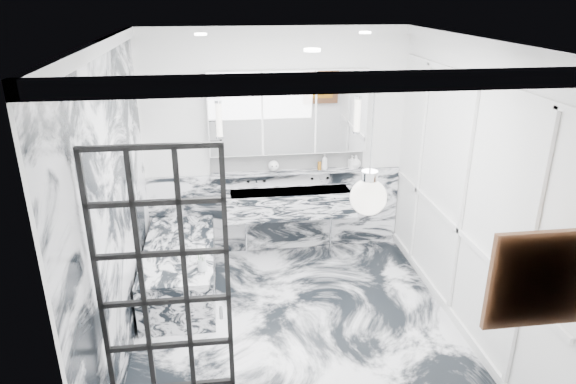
{
  "coord_description": "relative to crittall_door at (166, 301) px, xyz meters",
  "views": [
    {
      "loc": [
        -0.66,
        -4.22,
        3.17
      ],
      "look_at": [
        -0.02,
        0.5,
        1.29
      ],
      "focal_mm": 32.0,
      "sensor_mm": 36.0,
      "label": 1
    }
  ],
  "objects": [
    {
      "name": "floor",
      "position": [
        1.1,
        1.06,
        -1.13
      ],
      "size": [
        3.6,
        3.6,
        0.0
      ],
      "primitive_type": "plane",
      "color": "silver",
      "rests_on": "ground"
    },
    {
      "name": "ceiling",
      "position": [
        1.1,
        1.06,
        1.67
      ],
      "size": [
        3.6,
        3.6,
        0.0
      ],
      "primitive_type": "plane",
      "rotation": [
        3.14,
        0.0,
        0.0
      ],
      "color": "white",
      "rests_on": "wall_back"
    },
    {
      "name": "wall_back",
      "position": [
        1.1,
        2.86,
        0.27
      ],
      "size": [
        3.6,
        0.0,
        3.6
      ],
      "primitive_type": "plane",
      "rotation": [
        1.57,
        0.0,
        0.0
      ],
      "color": "white",
      "rests_on": "floor"
    },
    {
      "name": "wall_front",
      "position": [
        1.1,
        -0.74,
        0.27
      ],
      "size": [
        3.6,
        0.0,
        3.6
      ],
      "primitive_type": "plane",
      "rotation": [
        -1.57,
        0.0,
        0.0
      ],
      "color": "white",
      "rests_on": "floor"
    },
    {
      "name": "wall_left",
      "position": [
        -0.5,
        1.06,
        0.27
      ],
      "size": [
        0.0,
        3.6,
        3.6
      ],
      "primitive_type": "plane",
      "rotation": [
        1.57,
        0.0,
        1.57
      ],
      "color": "white",
      "rests_on": "floor"
    },
    {
      "name": "wall_right",
      "position": [
        2.7,
        1.06,
        0.27
      ],
      "size": [
        0.0,
        3.6,
        3.6
      ],
      "primitive_type": "plane",
      "rotation": [
        1.57,
        0.0,
        -1.57
      ],
      "color": "white",
      "rests_on": "floor"
    },
    {
      "name": "marble_clad_back",
      "position": [
        1.1,
        2.83,
        -0.6
      ],
      "size": [
        3.18,
        0.05,
        1.05
      ],
      "primitive_type": "cube",
      "color": "silver",
      "rests_on": "floor"
    },
    {
      "name": "marble_clad_left",
      "position": [
        -0.48,
        1.06,
        0.21
      ],
      "size": [
        0.02,
        3.56,
        2.68
      ],
      "primitive_type": "cube",
      "color": "silver",
      "rests_on": "floor"
    },
    {
      "name": "panel_molding",
      "position": [
        2.68,
        1.06,
        0.17
      ],
      "size": [
        0.03,
        3.4,
        2.3
      ],
      "primitive_type": "cube",
      "color": "white",
      "rests_on": "floor"
    },
    {
      "name": "soap_bottle_a",
      "position": [
        1.7,
        2.77,
        0.06
      ],
      "size": [
        0.1,
        0.1,
        0.2
      ],
      "primitive_type": "imported",
      "rotation": [
        0.0,
        0.0,
        -0.43
      ],
      "color": "#8C5919",
      "rests_on": "ledge"
    },
    {
      "name": "soap_bottle_b",
      "position": [
        2.05,
        2.77,
        0.04
      ],
      "size": [
        0.09,
        0.09,
        0.17
      ],
      "primitive_type": "imported",
      "rotation": [
        0.0,
        0.0,
        0.22
      ],
      "color": "#4C4C51",
      "rests_on": "ledge"
    },
    {
      "name": "soap_bottle_c",
      "position": [
        2.1,
        2.77,
        0.04
      ],
      "size": [
        0.14,
        0.14,
        0.17
      ],
      "primitive_type": "imported",
      "rotation": [
        0.0,
        0.0,
        -0.12
      ],
      "color": "silver",
      "rests_on": "ledge"
    },
    {
      "name": "face_pot",
      "position": [
        1.07,
        2.77,
        0.04
      ],
      "size": [
        0.13,
        0.13,
        0.13
      ],
      "primitive_type": "sphere",
      "color": "white",
      "rests_on": "ledge"
    },
    {
      "name": "amber_bottle",
      "position": [
        1.64,
        2.77,
        0.01
      ],
      "size": [
        0.04,
        0.04,
        0.1
      ],
      "primitive_type": "cylinder",
      "color": "#8C5919",
      "rests_on": "ledge"
    },
    {
      "name": "flower_vase",
      "position": [
        0.19,
        1.42,
        -0.52
      ],
      "size": [
        0.09,
        0.09,
        0.12
      ],
      "primitive_type": "cylinder",
      "color": "silver",
      "rests_on": "bathtub"
    },
    {
      "name": "crittall_door",
      "position": [
        0.0,
        0.0,
        0.0
      ],
      "size": [
        0.88,
        0.05,
        2.26
      ],
      "primitive_type": null,
      "rotation": [
        0.0,
        0.0,
        -0.01
      ],
      "color": "black",
      "rests_on": "floor"
    },
    {
      "name": "artwork",
      "position": [
        2.3,
        -0.7,
        0.41
      ],
      "size": [
        0.55,
        0.05,
        0.55
      ],
      "primitive_type": "cube",
      "color": "#B67A12",
      "rests_on": "wall_front"
    },
    {
      "name": "pendant_light",
      "position": [
        1.32,
        -0.33,
        0.85
      ],
      "size": [
        0.23,
        0.23,
        0.23
      ],
      "primitive_type": "sphere",
      "color": "white",
      "rests_on": "ceiling"
    },
    {
      "name": "trough_sink",
      "position": [
        1.25,
        2.61,
        -0.4
      ],
      "size": [
        1.6,
        0.45,
        0.3
      ],
      "primitive_type": "cube",
      "color": "silver",
      "rests_on": "wall_back"
    },
    {
      "name": "ledge",
      "position": [
        1.25,
        2.78,
        -0.06
      ],
      "size": [
        1.9,
        0.14,
        0.04
      ],
      "primitive_type": "cube",
      "color": "silver",
      "rests_on": "wall_back"
    },
    {
      "name": "subway_tile",
      "position": [
        1.25,
        2.84,
        0.08
      ],
      "size": [
        1.9,
        0.03,
        0.23
      ],
      "primitive_type": "cube",
      "color": "white",
      "rests_on": "wall_back"
    },
    {
      "name": "mirror_cabinet",
      "position": [
        1.25,
        2.78,
        0.69
      ],
      "size": [
        1.9,
        0.16,
        1.0
      ],
      "primitive_type": "cube",
      "color": "white",
      "rests_on": "wall_back"
    },
    {
      "name": "sconce_left",
      "position": [
        0.43,
        2.69,
        0.65
      ],
      "size": [
        0.07,
        0.07,
        0.4
      ],
      "primitive_type": "cylinder",
      "color": "white",
      "rests_on": "mirror_cabinet"
    },
    {
      "name": "sconce_right",
      "position": [
        2.07,
        2.69,
        0.65
      ],
      "size": [
        0.07,
        0.07,
        0.4
      ],
      "primitive_type": "cylinder",
      "color": "white",
      "rests_on": "mirror_cabinet"
    },
    {
      "name": "bathtub",
      "position": [
        -0.07,
        1.95,
        -0.85
      ],
      "size": [
        0.75,
        1.65,
        0.55
      ],
      "primitive_type": "cube",
      "color": "silver",
      "rests_on": "floor"
    }
  ]
}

